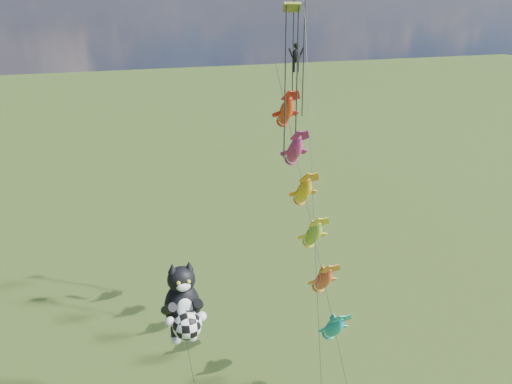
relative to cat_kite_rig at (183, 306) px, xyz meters
name	(u,v)px	position (x,y,z in m)	size (l,w,h in m)	color
cat_kite_rig	(183,306)	(0.00, 0.00, 0.00)	(2.16, 4.03, 10.01)	brown
fish_windsock_rig	(309,213)	(8.33, 3.31, 2.93)	(1.22, 15.96, 18.69)	brown
parafoil_rig	(297,56)	(8.52, 6.29, 11.75)	(5.37, 17.00, 26.30)	brown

